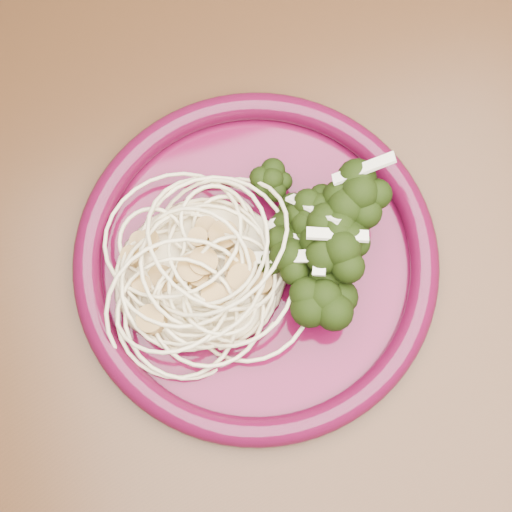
{
  "coord_description": "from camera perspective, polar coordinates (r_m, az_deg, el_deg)",
  "views": [
    {
      "loc": [
        -0.1,
        -0.08,
        1.27
      ],
      "look_at": [
        -0.06,
        0.05,
        0.77
      ],
      "focal_mm": 50.0,
      "sensor_mm": 36.0,
      "label": 1
    }
  ],
  "objects": [
    {
      "name": "spaghetti_pile",
      "position": [
        0.52,
        -4.49,
        -1.13
      ],
      "size": [
        0.14,
        0.12,
        0.03
      ],
      "primitive_type": "ellipsoid",
      "rotation": [
        0.0,
        0.0,
        -0.06
      ],
      "color": "#F6E6B2",
      "rests_on": "dinner_plate"
    },
    {
      "name": "onion_garnish",
      "position": [
        0.49,
        5.84,
        2.8
      ],
      "size": [
        0.07,
        0.09,
        0.05
      ],
      "primitive_type": null,
      "rotation": [
        0.0,
        0.0,
        -0.06
      ],
      "color": "white",
      "rests_on": "broccoli_pile"
    },
    {
      "name": "dinner_plate",
      "position": [
        0.53,
        0.0,
        -0.29
      ],
      "size": [
        0.29,
        0.29,
        0.02
      ],
      "rotation": [
        0.0,
        0.0,
        -0.06
      ],
      "color": "#4F0823",
      "rests_on": "dining_table"
    },
    {
      "name": "scallop_cluster",
      "position": [
        0.49,
        -4.78,
        -0.18
      ],
      "size": [
        0.11,
        0.11,
        0.04
      ],
      "primitive_type": null,
      "rotation": [
        0.0,
        0.0,
        -0.06
      ],
      "color": "#A97F3B",
      "rests_on": "spaghetti_pile"
    },
    {
      "name": "dining_table",
      "position": [
        0.63,
        6.38,
        -5.79
      ],
      "size": [
        1.2,
        0.8,
        0.75
      ],
      "color": "#472814",
      "rests_on": "ground"
    },
    {
      "name": "broccoli_pile",
      "position": [
        0.52,
        5.51,
        1.73
      ],
      "size": [
        0.09,
        0.15,
        0.05
      ],
      "primitive_type": "ellipsoid",
      "rotation": [
        0.0,
        0.0,
        -0.06
      ],
      "color": "black",
      "rests_on": "dinner_plate"
    }
  ]
}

